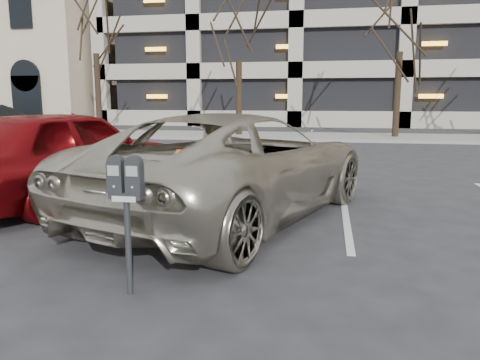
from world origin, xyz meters
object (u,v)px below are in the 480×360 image
(tree_a, at_px, (93,2))
(suv_silver, at_px, (235,165))
(tree_b, at_px, (239,12))
(parking_meter, at_px, (126,191))
(car_red, at_px, (65,154))

(tree_a, relative_size, suv_silver, 1.41)
(tree_b, bearing_deg, parking_meter, -82.42)
(tree_a, relative_size, car_red, 1.81)
(tree_b, xyz_separation_m, parking_meter, (2.36, -17.73, -4.63))
(tree_b, bearing_deg, car_red, -91.42)
(parking_meter, xyz_separation_m, suv_silver, (0.39, 3.01, -0.18))
(tree_a, relative_size, parking_meter, 6.94)
(suv_silver, distance_m, car_red, 3.14)
(parking_meter, distance_m, suv_silver, 3.04)
(tree_b, relative_size, parking_meter, 6.19)
(suv_silver, relative_size, car_red, 1.28)
(tree_b, bearing_deg, tree_a, 180.00)
(parking_meter, xyz_separation_m, car_red, (-2.71, 3.54, -0.14))
(tree_b, distance_m, car_red, 14.98)
(suv_silver, bearing_deg, tree_a, -37.32)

